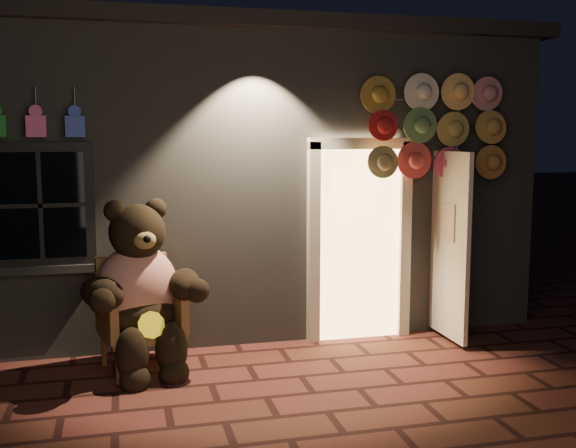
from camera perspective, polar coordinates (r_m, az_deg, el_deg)
name	(u,v)px	position (r m, az deg, el deg)	size (l,w,h in m)	color
ground	(266,397)	(5.92, -1.83, -14.46)	(60.00, 60.00, 0.00)	#5A2622
shop_building	(205,170)	(9.44, -7.01, 4.55)	(7.30, 5.95, 3.51)	slate
wicker_armchair	(139,313)	(6.64, -12.53, -7.38)	(0.86, 0.81, 1.06)	brown
teddy_bear	(141,291)	(6.45, -12.37, -5.54)	(1.19, 1.06, 1.69)	red
hat_rack	(436,131)	(7.41, 12.39, 7.68)	(1.60, 0.22, 2.83)	#59595E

